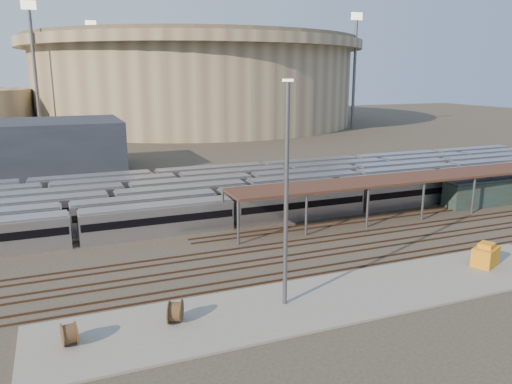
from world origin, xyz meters
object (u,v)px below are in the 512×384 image
object	(u,v)px
cable_reel_west	(175,312)
yellow_equipment	(486,256)
yard_light_pole	(286,196)
teal_boxcar	(492,192)
cable_reel_east	(69,334)

from	to	relation	value
cable_reel_west	yellow_equipment	xyz separation A→B (m)	(31.34, 0.04, 0.04)
yard_light_pole	teal_boxcar	bearing A→B (deg)	23.64
cable_reel_east	yard_light_pole	size ratio (longest dim) A/B	0.09
yellow_equipment	cable_reel_east	bearing A→B (deg)	155.86
cable_reel_east	yellow_equipment	world-z (taller)	yellow_equipment
teal_boxcar	yellow_equipment	world-z (taller)	teal_boxcar
cable_reel_west	cable_reel_east	world-z (taller)	cable_reel_west
teal_boxcar	cable_reel_west	world-z (taller)	teal_boxcar
teal_boxcar	cable_reel_east	size ratio (longest dim) A/B	9.46
yard_light_pole	cable_reel_west	bearing A→B (deg)	178.62
teal_boxcar	cable_reel_east	distance (m)	62.02
cable_reel_east	yellow_equipment	xyz separation A→B (m)	(39.00, 0.47, 0.09)
cable_reel_west	yellow_equipment	distance (m)	31.34
cable_reel_west	yard_light_pole	size ratio (longest dim) A/B	0.10
teal_boxcar	yellow_equipment	distance (m)	27.17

